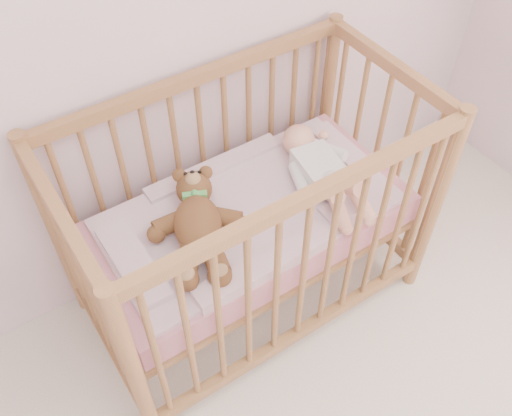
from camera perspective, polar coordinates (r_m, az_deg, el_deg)
wall_back at (r=1.86m, az=-19.40°, el=18.80°), size 4.00×0.02×2.70m
crib at (r=2.22m, az=-0.71°, el=-1.25°), size 1.36×0.76×1.00m
mattress at (r=2.24m, az=-0.71°, el=-1.50°), size 1.22×0.62×0.13m
blanket at (r=2.18m, az=-0.72°, el=-0.23°), size 1.10×0.58×0.06m
baby at (r=2.25m, az=6.38°, el=4.07°), size 0.37×0.63×0.14m
teddy_bear at (r=2.03m, az=-5.84°, el=-1.64°), size 0.57×0.65×0.15m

